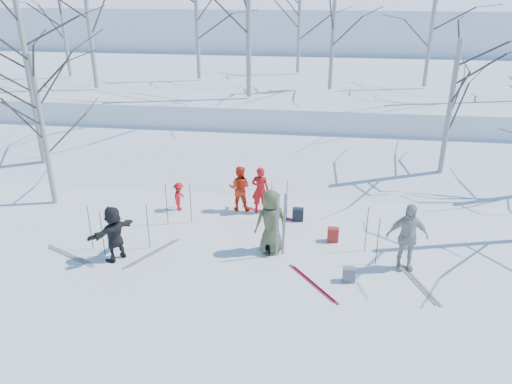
# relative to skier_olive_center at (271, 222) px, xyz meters

# --- Properties ---
(ground) EXTENTS (120.00, 120.00, 0.00)m
(ground) POSITION_rel_skier_olive_center_xyz_m (-0.55, -0.44, -0.90)
(ground) COLOR white
(ground) RESTS_ON ground
(snow_ramp) EXTENTS (70.00, 9.49, 4.12)m
(snow_ramp) POSITION_rel_skier_olive_center_xyz_m (-0.55, 6.56, -0.75)
(snow_ramp) COLOR white
(snow_ramp) RESTS_ON ground
(snow_plateau) EXTENTS (70.00, 18.00, 2.20)m
(snow_plateau) POSITION_rel_skier_olive_center_xyz_m (-0.55, 16.56, 0.10)
(snow_plateau) COLOR white
(snow_plateau) RESTS_ON ground
(far_hill) EXTENTS (90.00, 30.00, 6.00)m
(far_hill) POSITION_rel_skier_olive_center_xyz_m (-0.55, 37.56, 1.10)
(far_hill) COLOR white
(far_hill) RESTS_ON ground
(skier_olive_center) EXTENTS (1.04, 0.89, 1.81)m
(skier_olive_center) POSITION_rel_skier_olive_center_xyz_m (0.00, 0.00, 0.00)
(skier_olive_center) COLOR #4B5332
(skier_olive_center) RESTS_ON ground
(skier_red_north) EXTENTS (0.57, 0.38, 1.54)m
(skier_red_north) POSITION_rel_skier_olive_center_xyz_m (-0.59, 2.44, -0.13)
(skier_red_north) COLOR red
(skier_red_north) RESTS_ON ground
(skier_redor_behind) EXTENTS (0.77, 0.62, 1.50)m
(skier_redor_behind) POSITION_rel_skier_olive_center_xyz_m (-1.28, 2.56, -0.15)
(skier_redor_behind) COLOR red
(skier_redor_behind) RESTS_ON ground
(skier_red_seated) EXTENTS (0.41, 0.64, 0.95)m
(skier_red_seated) POSITION_rel_skier_olive_center_xyz_m (-3.22, 2.26, -0.43)
(skier_red_seated) COLOR red
(skier_red_seated) RESTS_ON ground
(skier_cream_east) EXTENTS (1.12, 0.56, 1.84)m
(skier_cream_east) POSITION_rel_skier_olive_center_xyz_m (3.54, -0.42, 0.02)
(skier_cream_east) COLOR beige
(skier_cream_east) RESTS_ON ground
(skier_grey_west) EXTENTS (1.14, 1.46, 1.55)m
(skier_grey_west) POSITION_rel_skier_olive_center_xyz_m (-4.07, -0.97, -0.13)
(skier_grey_west) COLOR black
(skier_grey_west) RESTS_ON ground
(dog) EXTENTS (0.48, 0.57, 0.44)m
(dog) POSITION_rel_skier_olive_center_xyz_m (-0.07, -0.13, -0.68)
(dog) COLOR black
(dog) RESTS_ON ground
(upright_ski_left) EXTENTS (0.09, 0.16, 1.90)m
(upright_ski_left) POSITION_rel_skier_olive_center_xyz_m (0.21, -0.28, 0.05)
(upright_ski_left) COLOR silver
(upright_ski_left) RESTS_ON ground
(upright_ski_right) EXTENTS (0.14, 0.23, 1.89)m
(upright_ski_right) POSITION_rel_skier_olive_center_xyz_m (0.38, -0.21, 0.05)
(upright_ski_right) COLOR silver
(upright_ski_right) RESTS_ON ground
(ski_pair_a) EXTENTS (1.81, 2.07, 0.02)m
(ski_pair_a) POSITION_rel_skier_olive_center_xyz_m (-3.21, -0.58, -0.89)
(ski_pair_a) COLOR silver
(ski_pair_a) RESTS_ON ground
(ski_pair_b) EXTENTS (1.44, 2.03, 0.02)m
(ski_pair_b) POSITION_rel_skier_olive_center_xyz_m (3.81, -1.14, -0.89)
(ski_pair_b) COLOR silver
(ski_pair_b) RESTS_ON ground
(ski_pair_c) EXTENTS (1.67, 2.05, 0.02)m
(ski_pair_c) POSITION_rel_skier_olive_center_xyz_m (-0.34, 2.36, -0.89)
(ski_pair_c) COLOR #AF1933
(ski_pair_c) RESTS_ON ground
(ski_pair_d) EXTENTS (2.03, 2.09, 0.02)m
(ski_pair_d) POSITION_rel_skier_olive_center_xyz_m (1.22, -1.47, -0.89)
(ski_pair_d) COLOR #AF1933
(ski_pair_d) RESTS_ON ground
(ski_pair_e) EXTENTS (1.68, 2.06, 0.02)m
(ski_pair_e) POSITION_rel_skier_olive_center_xyz_m (-5.39, -1.00, -0.89)
(ski_pair_e) COLOR silver
(ski_pair_e) RESTS_ON ground
(ski_pole_a) EXTENTS (0.02, 0.02, 1.34)m
(ski_pole_a) POSITION_rel_skier_olive_center_xyz_m (-4.46, -0.85, -0.23)
(ski_pole_a) COLOR black
(ski_pole_a) RESTS_ON ground
(ski_pole_b) EXTENTS (0.02, 0.02, 1.34)m
(ski_pole_b) POSITION_rel_skier_olive_center_xyz_m (-4.95, -0.54, -0.23)
(ski_pole_b) COLOR black
(ski_pole_b) RESTS_ON ground
(ski_pole_c) EXTENTS (0.02, 0.02, 1.34)m
(ski_pole_c) POSITION_rel_skier_olive_center_xyz_m (-3.38, -0.29, -0.23)
(ski_pole_c) COLOR black
(ski_pole_c) RESTS_ON ground
(ski_pole_d) EXTENTS (0.02, 0.02, 1.34)m
(ski_pole_d) POSITION_rel_skier_olive_center_xyz_m (-2.61, 1.41, -0.23)
(ski_pole_d) COLOR black
(ski_pole_d) RESTS_ON ground
(ski_pole_e) EXTENTS (0.02, 0.02, 1.34)m
(ski_pole_e) POSITION_rel_skier_olive_center_xyz_m (-0.16, 1.83, -0.23)
(ski_pole_e) COLOR black
(ski_pole_e) RESTS_ON ground
(ski_pole_f) EXTENTS (0.02, 0.02, 1.34)m
(ski_pole_f) POSITION_rel_skier_olive_center_xyz_m (2.60, 0.36, -0.23)
(ski_pole_f) COLOR black
(ski_pole_f) RESTS_ON ground
(ski_pole_g) EXTENTS (0.02, 0.02, 1.34)m
(ski_pole_g) POSITION_rel_skier_olive_center_xyz_m (-3.30, 1.20, -0.23)
(ski_pole_g) COLOR black
(ski_pole_g) RESTS_ON ground
(ski_pole_h) EXTENTS (0.02, 0.02, 1.34)m
(ski_pole_h) POSITION_rel_skier_olive_center_xyz_m (-4.38, -0.50, -0.23)
(ski_pole_h) COLOR black
(ski_pole_h) RESTS_ON ground
(ski_pole_i) EXTENTS (0.02, 0.02, 1.34)m
(ski_pole_i) POSITION_rel_skier_olive_center_xyz_m (0.29, 1.96, -0.23)
(ski_pole_i) COLOR black
(ski_pole_i) RESTS_ON ground
(ski_pole_j) EXTENTS (0.02, 0.02, 1.34)m
(ski_pole_j) POSITION_rel_skier_olive_center_xyz_m (2.84, -0.30, -0.23)
(ski_pole_j) COLOR black
(ski_pole_j) RESTS_ON ground
(backpack_red) EXTENTS (0.32, 0.22, 0.42)m
(backpack_red) POSITION_rel_skier_olive_center_xyz_m (1.72, 0.79, -0.69)
(backpack_red) COLOR #A62319
(backpack_red) RESTS_ON ground
(backpack_grey) EXTENTS (0.30, 0.20, 0.38)m
(backpack_grey) POSITION_rel_skier_olive_center_xyz_m (2.10, -1.23, -0.71)
(backpack_grey) COLOR slate
(backpack_grey) RESTS_ON ground
(backpack_dark) EXTENTS (0.34, 0.24, 0.40)m
(backpack_dark) POSITION_rel_skier_olive_center_xyz_m (0.65, 2.01, -0.70)
(backpack_dark) COLOR black
(backpack_dark) RESTS_ON ground
(birch_plateau_a) EXTENTS (4.52, 4.52, 5.60)m
(birch_plateau_a) POSITION_rel_skier_olive_center_xyz_m (1.53, 11.38, 4.10)
(birch_plateau_a) COLOR silver
(birch_plateau_a) RESTS_ON snow_plateau
(birch_plateau_b) EXTENTS (4.50, 4.50, 5.58)m
(birch_plateau_b) POSITION_rel_skier_olive_center_xyz_m (-5.09, 13.12, 4.08)
(birch_plateau_b) COLOR silver
(birch_plateau_b) RESTS_ON snow_plateau
(birch_plateau_c) EXTENTS (5.83, 5.83, 7.47)m
(birch_plateau_c) POSITION_rel_skier_olive_center_xyz_m (-1.97, 9.41, 5.03)
(birch_plateau_c) COLOR silver
(birch_plateau_c) RESTS_ON snow_plateau
(birch_plateau_d) EXTENTS (4.02, 4.02, 4.88)m
(birch_plateau_d) POSITION_rel_skier_olive_center_xyz_m (-0.19, 15.61, 3.74)
(birch_plateau_d) COLOR silver
(birch_plateau_d) RESTS_ON snow_plateau
(birch_plateau_e) EXTENTS (4.17, 4.17, 5.10)m
(birch_plateau_e) POSITION_rel_skier_olive_center_xyz_m (-11.99, 12.96, 3.85)
(birch_plateau_e) COLOR silver
(birch_plateau_e) RESTS_ON snow_plateau
(birch_plateau_g) EXTENTS (5.15, 5.15, 6.50)m
(birch_plateau_g) POSITION_rel_skier_olive_center_xyz_m (-9.35, 10.30, 4.54)
(birch_plateau_g) COLOR silver
(birch_plateau_g) RESTS_ON snow_plateau
(birch_plateau_h) EXTENTS (4.17, 4.17, 5.09)m
(birch_plateau_h) POSITION_rel_skier_olive_center_xyz_m (6.00, 12.63, 3.84)
(birch_plateau_h) COLOR silver
(birch_plateau_h) RESTS_ON snow_plateau
(birch_edge_a) EXTENTS (4.04, 4.04, 4.92)m
(birch_edge_a) POSITION_rel_skier_olive_center_xyz_m (-7.55, 2.25, 1.55)
(birch_edge_a) COLOR silver
(birch_edge_a) RESTS_ON ground
(birch_edge_d) EXTENTS (5.28, 5.28, 6.69)m
(birch_edge_d) POSITION_rel_skier_olive_center_xyz_m (-9.37, 4.97, 2.44)
(birch_edge_d) COLOR silver
(birch_edge_d) RESTS_ON ground
(birch_edge_e) EXTENTS (4.23, 4.23, 5.18)m
(birch_edge_e) POSITION_rel_skier_olive_center_xyz_m (5.56, 5.47, 1.69)
(birch_edge_e) COLOR silver
(birch_edge_e) RESTS_ON ground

